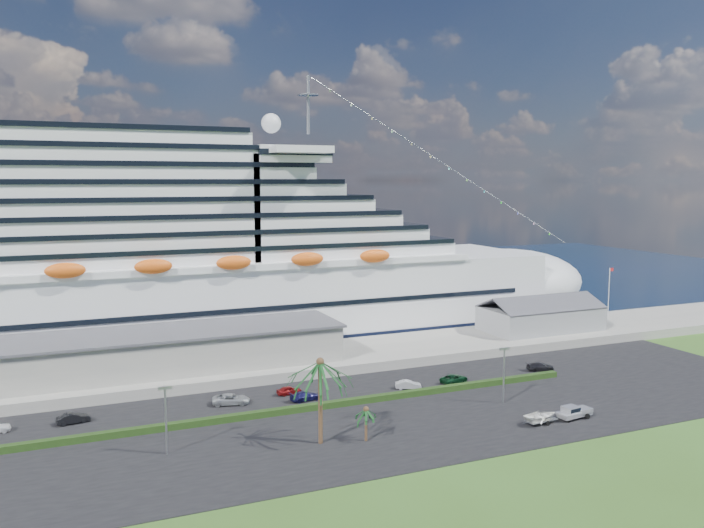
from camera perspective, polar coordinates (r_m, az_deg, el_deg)
name	(u,v)px	position (r m, az deg, el deg)	size (l,w,h in m)	color
ground	(407,443)	(88.30, 4.61, -14.63)	(420.00, 420.00, 0.00)	#34541C
asphalt_lot	(370,415)	(97.52, 1.53, -12.44)	(140.00, 38.00, 0.12)	black
wharf	(302,359)	(123.06, -4.16, -7.92)	(240.00, 20.00, 1.80)	gray
water	(204,290)	(208.71, -12.24, -2.15)	(420.00, 160.00, 0.02)	black
cruise_ship	(156,262)	(138.50, -15.96, 0.15)	(191.00, 38.00, 54.00)	silver
terminal_building	(156,350)	(116.63, -15.96, -6.93)	(61.00, 15.00, 6.30)	gray
port_shed	(541,317)	(147.11, 15.40, -4.29)	(24.00, 12.31, 7.37)	gray
flagpole	(609,293)	(158.21, 20.58, -2.29)	(1.08, 0.16, 12.00)	silver
hedge	(304,408)	(98.93, -4.01, -11.86)	(88.00, 1.10, 0.90)	black
lamp_post_left	(166,412)	(85.63, -15.23, -11.75)	(1.60, 0.35, 8.27)	gray
lamp_post_right	(504,368)	(103.17, 12.52, -8.45)	(1.60, 0.35, 8.27)	gray
palm_tall	(320,372)	(84.92, -2.66, -8.94)	(8.82, 8.82, 11.13)	#47301E
palm_short	(366,413)	(87.27, 1.18, -12.30)	(3.53, 3.53, 4.56)	#47301E
parked_car_1	(73,418)	(101.19, -22.17, -11.79)	(1.49, 4.28, 1.41)	black
parked_car_2	(231,399)	(102.97, -10.02, -11.01)	(2.49, 5.40, 1.50)	#A0A4A9
parked_car_3	(305,396)	(103.36, -3.90, -10.89)	(1.89, 4.65, 1.35)	#151448
parked_car_4	(289,390)	(106.30, -5.24, -10.41)	(1.53, 3.81, 1.30)	maroon
parked_car_5	(408,385)	(108.92, 4.70, -9.97)	(1.40, 4.02, 1.32)	silver
parked_car_6	(454,378)	(112.93, 8.48, -9.39)	(2.28, 4.94, 1.37)	#0D341A
parked_car_7	(540,367)	(122.89, 15.37, -8.22)	(1.90, 4.67, 1.36)	black
pickup_truck	(574,412)	(100.34, 17.96, -11.59)	(5.31, 2.48, 1.80)	black
boat_trailer	(541,416)	(97.06, 15.47, -12.09)	(5.72, 3.92, 1.62)	gray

